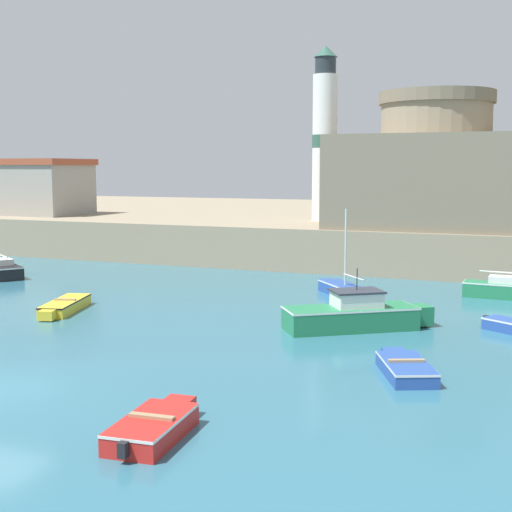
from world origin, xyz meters
TOP-DOWN VIEW (x-y plane):
  - ground_plane at (0.00, 0.00)m, footprint 200.00×200.00m
  - quay_seawall at (0.00, 45.92)m, footprint 120.00×40.00m
  - dinghy_blue_0 at (11.01, 6.11)m, footprint 2.46×3.67m
  - motorboat_green_1 at (7.88, 11.91)m, footprint 5.93×4.78m
  - sailboat_blue_2 at (5.71, 18.85)m, footprint 4.29×4.80m
  - dinghy_yellow_5 at (-5.52, 10.41)m, footprint 2.22×4.43m
  - dinghy_red_7 at (6.25, -1.59)m, footprint 1.64×3.65m
  - sailboat_black_9 at (-15.99, 17.94)m, footprint 5.32×4.07m
  - fortress at (8.00, 32.34)m, footprint 12.20×12.20m
  - lighthouse at (0.00, 33.58)m, footprint 1.82×1.82m
  - harbor_shed_near_wharf at (-24.00, 31.59)m, footprint 7.83×6.10m

SIDE VIEW (x-z plane):
  - ground_plane at x=0.00m, z-range 0.00..0.00m
  - dinghy_blue_0 at x=11.01m, z-range -0.01..0.54m
  - dinghy_yellow_5 at x=-5.52m, z-range -0.01..0.56m
  - dinghy_red_7 at x=6.25m, z-range -0.01..0.61m
  - sailboat_blue_2 at x=5.71m, z-range -1.92..2.63m
  - sailboat_black_9 at x=-15.99m, z-range -2.10..3.05m
  - motorboat_green_1 at x=7.88m, z-range -0.65..1.88m
  - quay_seawall at x=0.00m, z-range 0.00..2.78m
  - harbor_shed_near_wharf at x=-24.00m, z-range 2.80..7.36m
  - fortress at x=8.00m, z-range 1.84..10.62m
  - lighthouse at x=0.00m, z-range 2.58..15.01m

